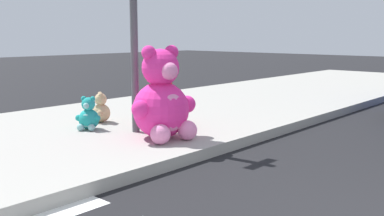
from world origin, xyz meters
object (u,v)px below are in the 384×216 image
object	(u,v)px
plush_pink_large	(162,102)
plush_teal	(88,116)
sign_pole	(134,15)
plush_red	(164,106)
plush_tan	(100,110)

from	to	relation	value
plush_pink_large	plush_teal	size ratio (longest dim) A/B	2.52
plush_pink_large	plush_teal	world-z (taller)	plush_pink_large
sign_pole	plush_red	distance (m)	1.55
plush_pink_large	plush_red	bearing A→B (deg)	43.92
sign_pole	plush_red	world-z (taller)	sign_pole
sign_pole	plush_tan	bearing A→B (deg)	85.24
sign_pole	plush_pink_large	xyz separation A→B (m)	(-0.02, -0.59, -1.19)
plush_red	plush_tan	size ratio (longest dim) A/B	1.48
sign_pole	plush_teal	bearing A→B (deg)	120.32
plush_teal	plush_tan	distance (m)	0.57
sign_pole	plush_tan	xyz separation A→B (m)	(0.08, 0.98, -1.50)
sign_pole	plush_teal	xyz separation A→B (m)	(-0.38, 0.65, -1.49)
plush_tan	plush_red	bearing A→B (deg)	-58.50
plush_pink_large	plush_tan	bearing A→B (deg)	86.17
sign_pole	plush_red	xyz separation A→B (m)	(0.65, 0.06, -1.41)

